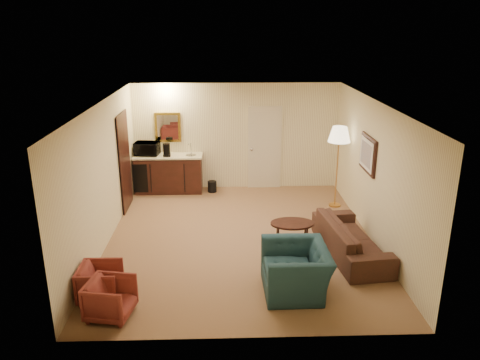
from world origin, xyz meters
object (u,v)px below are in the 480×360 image
object	(u,v)px
teal_armchair	(296,262)
waste_bin	(212,187)
sofa	(352,233)
rose_chair_far	(110,297)
floor_lamp	(337,167)
microwave	(147,147)
wetbar_cabinet	(169,173)
coffee_maker	(167,150)
rose_chair_near	(100,281)
coffee_table	(292,234)

from	to	relation	value
teal_armchair	waste_bin	distance (m)	4.74
sofa	rose_chair_far	world-z (taller)	sofa
floor_lamp	microwave	size ratio (longest dim) A/B	3.24
wetbar_cabinet	rose_chair_far	distance (m)	5.18
floor_lamp	coffee_maker	xyz separation A→B (m)	(-3.86, 1.00, 0.16)
sofa	floor_lamp	bearing A→B (deg)	-12.79
rose_chair_near	floor_lamp	world-z (taller)	floor_lamp
floor_lamp	waste_bin	distance (m)	3.08
teal_armchair	waste_bin	bearing A→B (deg)	-164.26
waste_bin	microwave	xyz separation A→B (m)	(-1.55, 0.12, 0.98)
teal_armchair	rose_chair_far	distance (m)	2.75
sofa	rose_chair_near	bearing A→B (deg)	100.92
teal_armchair	floor_lamp	distance (m)	3.80
wetbar_cabinet	floor_lamp	xyz separation A→B (m)	(3.85, -1.09, 0.46)
rose_chair_near	coffee_table	world-z (taller)	rose_chair_near
rose_chair_far	waste_bin	xyz separation A→B (m)	(1.30, 5.10, -0.17)
teal_armchair	rose_chair_far	xyz separation A→B (m)	(-2.69, -0.58, -0.18)
rose_chair_far	coffee_table	xyz separation A→B (m)	(2.85, 2.12, -0.08)
waste_bin	coffee_maker	xyz separation A→B (m)	(-1.06, -0.02, 0.94)
sofa	coffee_maker	xyz separation A→B (m)	(-3.61, 3.33, 0.67)
sofa	teal_armchair	bearing A→B (deg)	128.53
teal_armchair	microwave	world-z (taller)	microwave
wetbar_cabinet	floor_lamp	distance (m)	4.03
sofa	microwave	xyz separation A→B (m)	(-4.10, 3.47, 0.71)
wetbar_cabinet	coffee_maker	bearing A→B (deg)	-97.33
wetbar_cabinet	rose_chair_near	distance (m)	4.75
coffee_table	microwave	bearing A→B (deg)	135.00
wetbar_cabinet	coffee_maker	distance (m)	0.62
rose_chair_near	coffee_maker	bearing A→B (deg)	-6.00
coffee_table	rose_chair_near	bearing A→B (deg)	-151.60
floor_lamp	rose_chair_far	bearing A→B (deg)	-135.13
waste_bin	coffee_maker	bearing A→B (deg)	-178.89
sofa	rose_chair_near	distance (m)	4.30
rose_chair_far	coffee_table	bearing A→B (deg)	-43.05
wetbar_cabinet	coffee_maker	size ratio (longest dim) A/B	5.22
sofa	floor_lamp	size ratio (longest dim) A/B	1.13
teal_armchair	rose_chair_near	world-z (taller)	teal_armchair
coffee_table	floor_lamp	xyz separation A→B (m)	(1.25, 1.96, 0.69)
floor_lamp	coffee_maker	size ratio (longest dim) A/B	5.84
wetbar_cabinet	waste_bin	bearing A→B (deg)	-3.81
coffee_maker	wetbar_cabinet	bearing A→B (deg)	87.05
waste_bin	teal_armchair	bearing A→B (deg)	-72.94
wetbar_cabinet	rose_chair_near	world-z (taller)	wetbar_cabinet
waste_bin	microwave	size ratio (longest dim) A/B	0.48
sofa	rose_chair_far	xyz separation A→B (m)	(-3.85, -1.75, -0.10)
wetbar_cabinet	microwave	xyz separation A→B (m)	(-0.50, 0.05, 0.65)
coffee_table	coffee_maker	distance (m)	4.03
wetbar_cabinet	rose_chair_near	size ratio (longest dim) A/B	2.69
coffee_maker	floor_lamp	bearing A→B (deg)	-10.09
sofa	coffee_table	size ratio (longest dim) A/B	2.58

